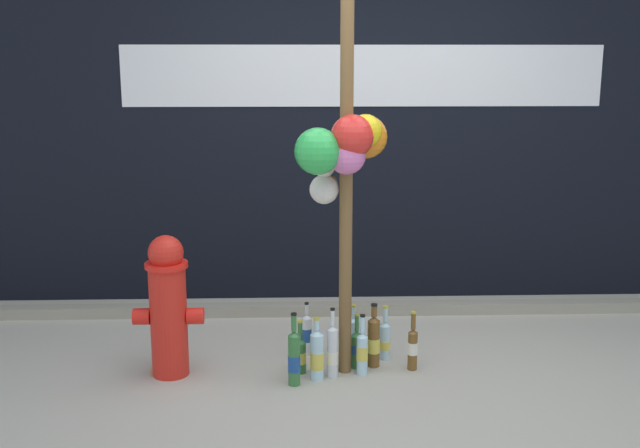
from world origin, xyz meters
The scene contains 18 objects.
ground_plane centered at (0.00, 0.00, 0.00)m, with size 14.00×14.00×0.00m, color #ADA899.
building_wall centered at (0.00, 1.82, 1.88)m, with size 10.00×0.21×3.77m.
curb_strip centered at (0.00, 1.32, 0.04)m, with size 8.00×0.12×0.08m, color gray.
memorial_post centered at (-0.21, 0.26, 1.49)m, with size 0.53×0.48×2.72m.
fire_hydrant centered at (-1.22, 0.29, 0.43)m, with size 0.41×0.25×0.84m.
bottle_0 centered at (-0.27, 0.22, 0.16)m, with size 0.06×0.06×0.42m.
bottle_1 centered at (-0.12, 0.35, 0.12)m, with size 0.07×0.07×0.34m.
bottle_2 centered at (-0.09, 0.25, 0.14)m, with size 0.07×0.07×0.37m.
bottle_3 centered at (-0.46, 0.28, 0.11)m, with size 0.07×0.07×0.33m.
bottle_4 centered at (-0.13, 0.51, 0.14)m, with size 0.07×0.07×0.34m.
bottle_5 centered at (-0.42, 0.57, 0.14)m, with size 0.06×0.06×0.34m.
bottle_6 centered at (-0.36, 0.18, 0.15)m, with size 0.08×0.08×0.38m.
bottle_7 centered at (-0.02, 0.36, 0.16)m, with size 0.08×0.08×0.39m.
bottle_8 centered at (0.07, 0.48, 0.13)m, with size 0.07×0.07×0.34m.
bottle_9 centered at (0.21, 0.31, 0.14)m, with size 0.06×0.06×0.37m.
bottle_10 centered at (-0.50, 0.11, 0.16)m, with size 0.07×0.07×0.43m.
litter_0 centered at (-1.31, 0.33, 0.00)m, with size 0.15×0.09×0.01m, color tan.
litter_1 centered at (0.07, 0.52, 0.00)m, with size 0.12×0.07×0.01m, color tan.
Camera 1 is at (-0.48, -3.90, 1.82)m, focal length 42.25 mm.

